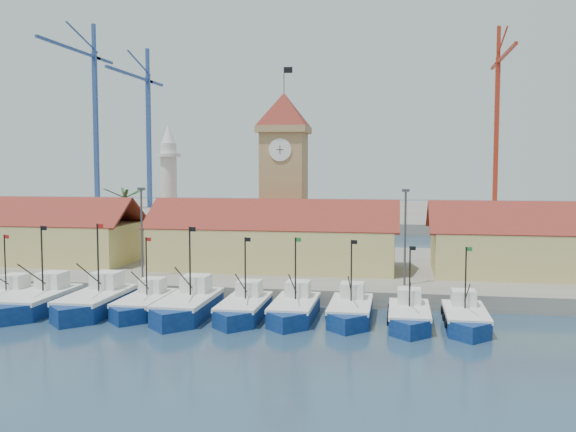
# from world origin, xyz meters

# --- Properties ---
(ground) EXTENTS (400.00, 400.00, 0.00)m
(ground) POSITION_xyz_m (0.00, 0.00, 0.00)
(ground) COLOR #1C2D4B
(ground) RESTS_ON ground
(quay) EXTENTS (140.00, 32.00, 1.50)m
(quay) POSITION_xyz_m (0.00, 24.00, 0.75)
(quay) COLOR gray
(quay) RESTS_ON ground
(terminal) EXTENTS (240.00, 80.00, 2.00)m
(terminal) POSITION_xyz_m (0.00, 110.00, 1.00)
(terminal) COLOR gray
(terminal) RESTS_ON ground
(boat_0) EXTENTS (3.33, 9.11, 6.90)m
(boat_0) POSITION_xyz_m (-21.48, 2.64, 0.71)
(boat_0) COLOR navy
(boat_0) RESTS_ON ground
(boat_1) EXTENTS (3.80, 10.41, 7.87)m
(boat_1) POSITION_xyz_m (-17.46, 1.87, 0.81)
(boat_1) COLOR navy
(boat_1) RESTS_ON ground
(boat_2) EXTENTS (3.91, 10.72, 8.11)m
(boat_2) POSITION_xyz_m (-12.40, 2.24, 0.84)
(boat_2) COLOR navy
(boat_2) RESTS_ON ground
(boat_3) EXTENTS (3.33, 9.12, 6.90)m
(boat_3) POSITION_xyz_m (-8.14, 2.82, 0.71)
(boat_3) COLOR navy
(boat_3) RESTS_ON ground
(boat_4) EXTENTS (3.85, 10.54, 7.97)m
(boat_4) POSITION_xyz_m (-4.03, 2.20, 0.82)
(boat_4) COLOR navy
(boat_4) RESTS_ON ground
(boat_5) EXTENTS (3.42, 9.38, 7.09)m
(boat_5) POSITION_xyz_m (0.72, 2.59, 0.73)
(boat_5) COLOR navy
(boat_5) RESTS_ON ground
(boat_6) EXTENTS (3.43, 9.40, 7.11)m
(boat_6) POSITION_xyz_m (4.92, 3.02, 0.74)
(boat_6) COLOR navy
(boat_6) RESTS_ON ground
(boat_7) EXTENTS (3.36, 9.21, 6.97)m
(boat_7) POSITION_xyz_m (9.57, 3.33, 0.72)
(boat_7) COLOR navy
(boat_7) RESTS_ON ground
(boat_8) EXTENTS (3.21, 8.80, 6.66)m
(boat_8) POSITION_xyz_m (14.31, 2.33, 0.69)
(boat_8) COLOR navy
(boat_8) RESTS_ON ground
(boat_9) EXTENTS (3.23, 8.85, 6.70)m
(boat_9) POSITION_xyz_m (18.65, 2.34, 0.69)
(boat_9) COLOR navy
(boat_9) RESTS_ON ground
(hall_left) EXTENTS (31.20, 10.13, 7.61)m
(hall_left) POSITION_xyz_m (-32.00, 20.00, 3.99)
(hall_left) COLOR #C9BD6E
(hall_left) RESTS_ON quay
(hall_center) EXTENTS (27.04, 10.13, 7.61)m
(hall_center) POSITION_xyz_m (0.00, 20.00, 3.99)
(hall_center) COLOR #C9BD6E
(hall_center) RESTS_ON quay
(clock_tower) EXTENTS (5.80, 5.80, 22.70)m
(clock_tower) POSITION_xyz_m (0.00, 26.00, 11.96)
(clock_tower) COLOR tan
(clock_tower) RESTS_ON quay
(minaret) EXTENTS (3.00, 3.00, 16.30)m
(minaret) POSITION_xyz_m (-15.00, 28.00, 9.73)
(minaret) COLOR silver
(minaret) RESTS_ON quay
(palm_tree) EXTENTS (5.60, 5.03, 8.39)m
(palm_tree) POSITION_xyz_m (-20.00, 26.00, 6.25)
(palm_tree) COLOR brown
(palm_tree) RESTS_ON quay
(lamp_posts) EXTENTS (80.70, 0.25, 9.03)m
(lamp_posts) POSITION_xyz_m (0.50, 12.00, 6.48)
(lamp_posts) COLOR #3F3F44
(lamp_posts) RESTS_ON quay
(crane_blue_far) EXTENTS (1.00, 35.89, 45.60)m
(crane_blue_far) POSITION_xyz_m (-61.31, 100.23, 27.57)
(crane_blue_far) COLOR #2C4586
(crane_blue_far) RESTS_ON terminal
(crane_blue_near) EXTENTS (1.00, 33.69, 40.32)m
(crane_blue_near) POSITION_xyz_m (-49.84, 106.39, 24.46)
(crane_blue_near) COLOR #2C4586
(crane_blue_near) RESTS_ON terminal
(crane_red_right) EXTENTS (1.00, 32.97, 42.20)m
(crane_red_right) POSITION_xyz_m (35.24, 103.55, 25.45)
(crane_red_right) COLOR #A32B19
(crane_red_right) RESTS_ON terminal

